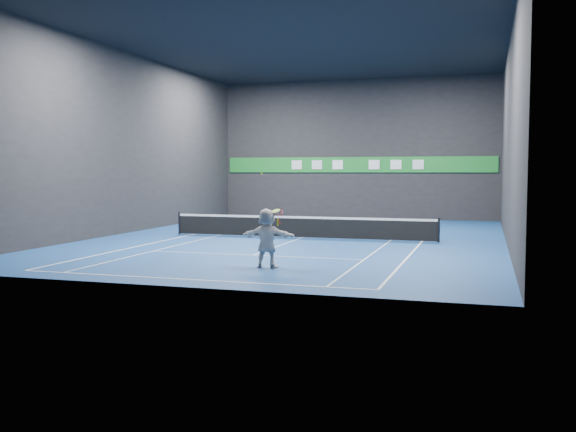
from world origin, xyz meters
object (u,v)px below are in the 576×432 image
(tennis_ball, at_px, (261,174))
(tennis_net, at_px, (301,226))
(tennis_racket, at_px, (278,214))
(player, at_px, (267,238))

(tennis_ball, height_order, tennis_net, tennis_ball)
(tennis_net, xyz_separation_m, tennis_racket, (1.82, -9.00, 1.18))
(player, height_order, tennis_racket, tennis_racket)
(player, relative_size, tennis_net, 0.15)
(player, distance_m, tennis_racket, 0.85)
(player, distance_m, tennis_ball, 2.06)
(player, bearing_deg, tennis_racket, -173.44)
(tennis_ball, xyz_separation_m, tennis_racket, (0.53, 0.07, -1.27))
(player, distance_m, tennis_net, 9.18)
(player, height_order, tennis_net, player)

